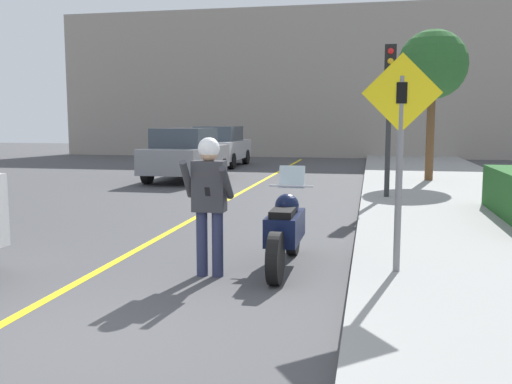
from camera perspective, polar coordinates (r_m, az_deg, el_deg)
name	(u,v)px	position (r m, az deg, el deg)	size (l,w,h in m)	color
ground_plane	(31,348)	(5.38, -21.59, -14.30)	(80.00, 80.00, 0.00)	#424244
road_center_line	(187,222)	(10.90, -6.95, -3.03)	(0.12, 36.00, 0.01)	yellow
building_backdrop	(318,83)	(30.36, 6.23, 10.78)	(28.00, 1.20, 7.71)	gray
motorcycle	(285,230)	(7.46, 2.95, -3.81)	(0.62, 2.17, 1.30)	black
person_biker	(209,192)	(6.98, -4.72, 0.00)	(0.59, 0.47, 1.72)	#282D4C
crossing_sign	(400,142)	(6.81, 14.22, 4.87)	(0.91, 0.08, 2.54)	slate
traffic_light	(389,92)	(13.60, 13.21, 9.76)	(0.26, 0.30, 3.49)	#2D2D30
street_tree	(433,66)	(17.80, 17.27, 11.97)	(2.02, 2.02, 4.41)	brown
parked_car_grey	(186,154)	(18.52, -7.00, 3.81)	(1.88, 4.20, 1.68)	black
parked_car_silver	(220,146)	(24.06, -3.65, 4.62)	(1.88, 4.20, 1.68)	black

